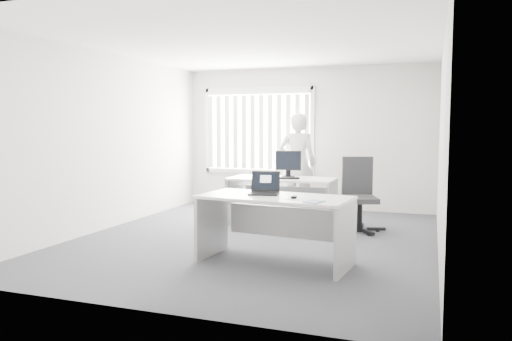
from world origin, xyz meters
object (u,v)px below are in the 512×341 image
(desk_far, at_px, (282,191))
(office_chair, at_px, (359,208))
(desk_near, at_px, (275,215))
(laptop, at_px, (264,183))
(person, at_px, (297,163))
(monitor, at_px, (288,164))

(desk_far, bearing_deg, office_chair, -3.19)
(desk_near, bearing_deg, laptop, 166.47)
(person, bearing_deg, monitor, 80.45)
(desk_far, xyz_separation_m, laptop, (0.43, -2.21, 0.38))
(person, height_order, laptop, person)
(laptop, bearing_deg, desk_far, 91.05)
(desk_far, relative_size, person, 0.92)
(desk_far, relative_size, monitor, 3.94)
(desk_far, height_order, person, person)
(desk_far, height_order, office_chair, office_chair)
(desk_far, xyz_separation_m, office_chair, (1.28, -0.06, -0.21))
(office_chair, xyz_separation_m, monitor, (-1.23, 0.27, 0.65))
(desk_near, distance_m, desk_far, 2.34)
(office_chair, relative_size, person, 0.61)
(office_chair, bearing_deg, desk_near, -127.19)
(office_chair, bearing_deg, desk_far, 157.44)
(person, xyz_separation_m, monitor, (0.10, -0.97, 0.06))
(person, distance_m, monitor, 0.97)
(monitor, bearing_deg, laptop, -82.75)
(laptop, distance_m, monitor, 2.45)
(desk_near, height_order, desk_far, desk_near)
(office_chair, height_order, monitor, monitor)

